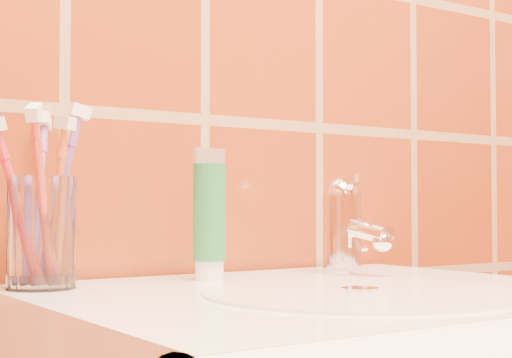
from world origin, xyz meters
TOP-DOWN VIEW (x-y plane):
  - glass_tumbler at (-0.24, 1.12)m, footprint 0.08×0.08m
  - toothpaste_tube at (-0.05, 1.11)m, footprint 0.04×0.04m
  - faucet at (0.14, 1.09)m, footprint 0.05×0.11m
  - toothbrush_0 at (-0.23, 1.16)m, footprint 0.12×0.16m
  - toothbrush_1 at (-0.26, 1.12)m, footprint 0.10×0.09m
  - toothbrush_2 at (-0.22, 1.11)m, footprint 0.06×0.08m
  - toothbrush_3 at (-0.21, 1.13)m, footprint 0.07×0.07m
  - toothbrush_4 at (-0.25, 1.09)m, footprint 0.13×0.15m

SIDE VIEW (x-z plane):
  - glass_tumbler at x=-0.24m, z-range 0.85..0.96m
  - faucet at x=0.14m, z-range 0.85..0.97m
  - toothpaste_tube at x=-0.05m, z-range 0.85..0.99m
  - toothbrush_1 at x=-0.26m, z-range 0.84..1.02m
  - toothbrush_2 at x=-0.22m, z-range 0.84..1.03m
  - toothbrush_4 at x=-0.25m, z-range 0.84..1.04m
  - toothbrush_0 at x=-0.23m, z-range 0.84..1.04m
  - toothbrush_3 at x=-0.21m, z-range 0.85..1.04m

